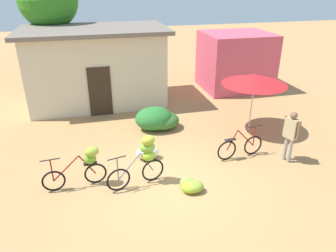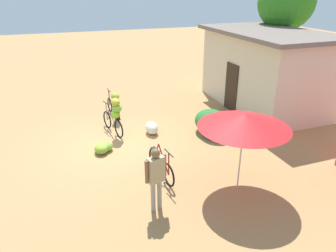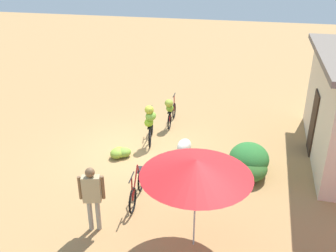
{
  "view_description": "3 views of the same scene",
  "coord_description": "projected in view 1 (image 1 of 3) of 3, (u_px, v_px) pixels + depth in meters",
  "views": [
    {
      "loc": [
        -1.83,
        -7.1,
        5.19
      ],
      "look_at": [
        0.37,
        1.6,
        0.97
      ],
      "focal_mm": 34.12,
      "sensor_mm": 36.0,
      "label": 1
    },
    {
      "loc": [
        9.71,
        -1.58,
        4.93
      ],
      "look_at": [
        0.88,
        1.62,
        0.77
      ],
      "focal_mm": 33.85,
      "sensor_mm": 36.0,
      "label": 2
    },
    {
      "loc": [
        9.79,
        3.61,
        5.64
      ],
      "look_at": [
        0.38,
        1.08,
        1.22
      ],
      "focal_mm": 38.69,
      "sensor_mm": 36.0,
      "label": 3
    }
  ],
  "objects": [
    {
      "name": "shop_pink",
      "position": [
        235.0,
        61.0,
        15.87
      ],
      "size": [
        3.2,
        2.8,
        2.73
      ],
      "primitive_type": "cube",
      "color": "#D84E64",
      "rests_on": "ground"
    },
    {
      "name": "hedge_bush_front_right",
      "position": [
        162.0,
        121.0,
        11.91
      ],
      "size": [
        1.27,
        1.12,
        0.61
      ],
      "primitive_type": "ellipsoid",
      "color": "#336729",
      "rests_on": "ground"
    },
    {
      "name": "building_low",
      "position": [
        97.0,
        66.0,
        13.87
      ],
      "size": [
        6.09,
        3.61,
        3.27
      ],
      "color": "beige",
      "rests_on": "ground"
    },
    {
      "name": "produce_sack",
      "position": [
        147.0,
        152.0,
        9.93
      ],
      "size": [
        0.72,
        0.47,
        0.44
      ],
      "primitive_type": "ellipsoid",
      "rotation": [
        0.0,
        0.0,
        3.09
      ],
      "color": "silver",
      "rests_on": "ground"
    },
    {
      "name": "bicycle_near_pile",
      "position": [
        144.0,
        156.0,
        8.51
      ],
      "size": [
        1.62,
        0.51,
        1.43
      ],
      "color": "black",
      "rests_on": "ground"
    },
    {
      "name": "banana_pile_on_ground",
      "position": [
        191.0,
        186.0,
        8.47
      ],
      "size": [
        0.7,
        0.77,
        0.31
      ],
      "color": "#88AA34",
      "rests_on": "ground"
    },
    {
      "name": "tree_behind_building",
      "position": [
        48.0,
        1.0,
        14.24
      ],
      "size": [
        2.64,
        2.64,
        5.58
      ],
      "color": "brown",
      "rests_on": "ground"
    },
    {
      "name": "market_umbrella",
      "position": [
        255.0,
        79.0,
        11.08
      ],
      "size": [
        2.28,
        2.28,
        2.12
      ],
      "color": "beige",
      "rests_on": "ground"
    },
    {
      "name": "bicycle_leftmost",
      "position": [
        84.0,
        164.0,
        8.48
      ],
      "size": [
        1.7,
        0.39,
        1.14
      ],
      "color": "black",
      "rests_on": "ground"
    },
    {
      "name": "ground_plane",
      "position": [
        169.0,
        183.0,
        8.84
      ],
      "size": [
        60.0,
        60.0,
        0.0
      ],
      "primitive_type": "plane",
      "color": "#AC814F"
    },
    {
      "name": "bicycle_center_loaded",
      "position": [
        240.0,
        147.0,
        9.97
      ],
      "size": [
        1.6,
        0.25,
        1.01
      ],
      "color": "black",
      "rests_on": "ground"
    },
    {
      "name": "person_vendor",
      "position": [
        291.0,
        132.0,
        9.49
      ],
      "size": [
        0.31,
        0.56,
        1.63
      ],
      "color": "gray",
      "rests_on": "ground"
    },
    {
      "name": "hedge_bush_front_left",
      "position": [
        154.0,
        118.0,
        11.8
      ],
      "size": [
        1.4,
        1.15,
        0.85
      ],
      "primitive_type": "ellipsoid",
      "color": "#2C7230",
      "rests_on": "ground"
    }
  ]
}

